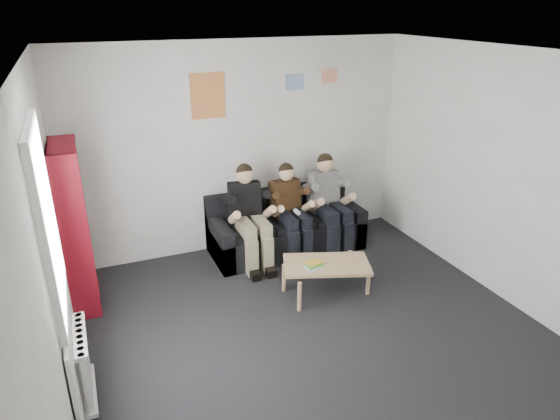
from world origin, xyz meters
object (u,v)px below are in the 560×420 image
(bookshelf, at_px, (75,227))
(coffee_table, at_px, (326,267))
(person_left, at_px, (250,217))
(person_right, at_px, (330,204))
(sofa, at_px, (285,229))
(person_middle, at_px, (291,212))

(bookshelf, xyz_separation_m, coffee_table, (2.54, -0.90, -0.56))
(bookshelf, relative_size, person_left, 1.42)
(bookshelf, relative_size, person_right, 1.41)
(coffee_table, height_order, person_right, person_right)
(sofa, height_order, coffee_table, sofa)
(coffee_table, relative_size, person_right, 0.75)
(bookshelf, height_order, person_right, bookshelf)
(person_left, distance_m, person_middle, 0.56)
(person_left, bearing_deg, coffee_table, -52.13)
(bookshelf, relative_size, person_middle, 1.49)
(coffee_table, height_order, person_middle, person_middle)
(person_left, relative_size, person_middle, 1.05)
(bookshelf, distance_m, person_left, 2.02)
(person_middle, bearing_deg, bookshelf, 176.94)
(coffee_table, bearing_deg, person_left, 117.98)
(person_left, bearing_deg, bookshelf, -166.51)
(coffee_table, height_order, person_left, person_left)
(sofa, distance_m, person_middle, 0.37)
(bookshelf, bearing_deg, sofa, 8.44)
(sofa, relative_size, person_left, 1.58)
(bookshelf, xyz_separation_m, person_middle, (2.56, 0.13, -0.30))
(sofa, distance_m, person_left, 0.68)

